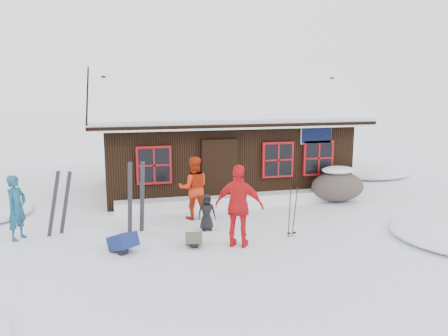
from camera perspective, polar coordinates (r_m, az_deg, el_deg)
The scene contains 14 objects.
ground at distance 11.20m, azimuth -2.07°, elevation -8.33°, with size 120.00×120.00×0.00m, color white.
mountain_hut at distance 15.92m, azimuth -0.65°, elevation 3.15°, with size 8.90×6.09×4.42m.
snow_drift at distance 13.59m, azimuth 2.09°, elevation -4.15°, with size 7.60×0.60×0.35m, color white.
snow_mounds at distance 13.33m, azimuth 3.19°, elevation -5.25°, with size 20.60×13.20×0.48m.
skier_teal at distance 11.56m, azimuth -25.45°, elevation -4.70°, with size 0.57×0.38×1.57m, color navy.
skier_orange_left at distance 12.11m, azimuth -3.98°, elevation -2.60°, with size 0.85×0.66×1.75m, color red.
skier_orange_right at distance 9.94m, azimuth 2.00°, elevation -5.01°, with size 1.12×0.47×1.91m, color red.
skier_crouched at distance 11.20m, azimuth -2.28°, elevation -5.80°, with size 0.46×0.30×0.94m, color black.
boulder at distance 14.47m, azimuth 14.60°, elevation -2.21°, with size 1.73×1.30×1.01m.
ski_pair_left at distance 11.53m, azimuth -20.68°, elevation -4.38°, with size 0.68×0.20×1.66m.
ski_pair_right at distance 11.17m, azimuth -11.41°, elevation -3.90°, with size 0.49×0.12×1.86m.
ski_poles at distance 10.83m, azimuth 8.90°, elevation -5.77°, with size 0.23×0.11×1.28m.
backpack_blue at distance 10.11m, azimuth -13.04°, elevation -9.76°, with size 0.45×0.59×0.32m, color navy.
backpack_olive at distance 10.21m, azimuth -3.98°, elevation -9.44°, with size 0.37×0.50×0.27m, color #454733.
Camera 1 is at (-2.23, -10.36, 3.62)m, focal length 35.00 mm.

